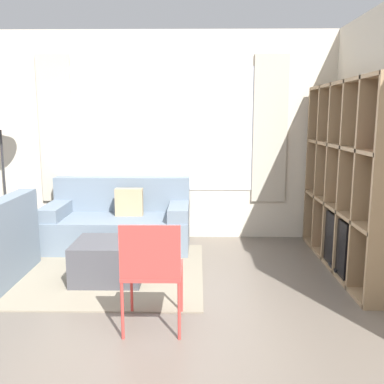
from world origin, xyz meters
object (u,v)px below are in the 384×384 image
(shelving_unit, at_px, (352,180))
(ottoman, at_px, (109,260))
(folding_chair, at_px, (152,266))
(couch_main, at_px, (119,223))
(floor_lamp, at_px, (0,125))

(shelving_unit, bearing_deg, ottoman, -171.04)
(ottoman, relative_size, folding_chair, 0.78)
(shelving_unit, xyz_separation_m, ottoman, (-2.50, -0.39, -0.76))
(couch_main, distance_m, ottoman, 1.14)
(shelving_unit, distance_m, ottoman, 2.64)
(floor_lamp, height_order, folding_chair, floor_lamp)
(shelving_unit, bearing_deg, couch_main, 164.18)
(couch_main, bearing_deg, folding_chair, -73.36)
(shelving_unit, xyz_separation_m, couch_main, (-2.60, 0.74, -0.66))
(couch_main, height_order, folding_chair, folding_chair)
(couch_main, bearing_deg, floor_lamp, 174.18)
(shelving_unit, xyz_separation_m, floor_lamp, (-4.09, 0.89, 0.55))
(couch_main, relative_size, floor_lamp, 1.02)
(shelving_unit, distance_m, folding_chair, 2.46)
(ottoman, xyz_separation_m, floor_lamp, (-1.59, 1.28, 1.31))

